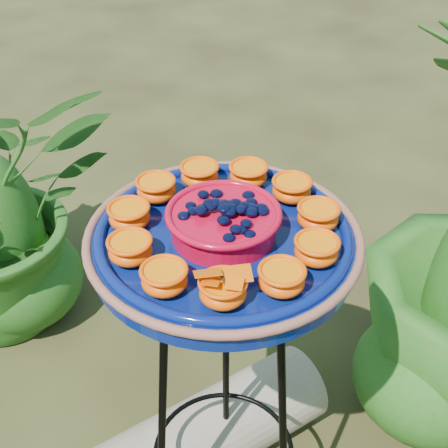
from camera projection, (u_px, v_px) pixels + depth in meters
The scene contains 3 objects.
tripod_stand at pixel (224, 385), 1.25m from camera, with size 0.33×0.34×0.87m.
feeder_dish at pixel (224, 235), 1.03m from camera, with size 0.46×0.46×0.10m.
driftwood_log at pixel (209, 433), 1.65m from camera, with size 0.21×0.21×0.64m, color gray.
Camera 1 is at (0.10, -0.82, 1.54)m, focal length 50.00 mm.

